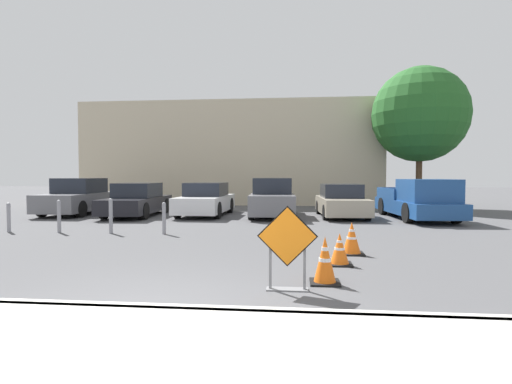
% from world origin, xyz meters
% --- Properties ---
extents(ground_plane, '(96.00, 96.00, 0.00)m').
position_xyz_m(ground_plane, '(0.00, 10.00, 0.00)').
color(ground_plane, '#4C4C4F').
extents(sidewalk_strip, '(26.92, 2.33, 0.14)m').
position_xyz_m(sidewalk_strip, '(0.00, -1.17, 0.07)').
color(sidewalk_strip, beige).
rests_on(sidewalk_strip, ground_plane).
extents(curb_lip, '(26.92, 0.20, 0.14)m').
position_xyz_m(curb_lip, '(0.00, 0.00, 0.07)').
color(curb_lip, beige).
rests_on(curb_lip, ground_plane).
extents(road_closed_sign, '(0.91, 0.20, 1.29)m').
position_xyz_m(road_closed_sign, '(1.73, 1.28, 0.70)').
color(road_closed_sign, black).
rests_on(road_closed_sign, ground_plane).
extents(traffic_cone_nearest, '(0.48, 0.48, 0.76)m').
position_xyz_m(traffic_cone_nearest, '(2.32, 1.77, 0.37)').
color(traffic_cone_nearest, black).
rests_on(traffic_cone_nearest, ground_plane).
extents(traffic_cone_second, '(0.49, 0.49, 0.62)m').
position_xyz_m(traffic_cone_second, '(2.70, 3.16, 0.30)').
color(traffic_cone_second, black).
rests_on(traffic_cone_second, ground_plane).
extents(traffic_cone_third, '(0.53, 0.53, 0.71)m').
position_xyz_m(traffic_cone_third, '(3.08, 4.26, 0.35)').
color(traffic_cone_third, black).
rests_on(traffic_cone_third, ground_plane).
extents(parked_car_nearest, '(1.97, 4.59, 1.63)m').
position_xyz_m(parked_car_nearest, '(-7.96, 12.53, 0.75)').
color(parked_car_nearest, slate).
rests_on(parked_car_nearest, ground_plane).
extents(parked_car_second, '(2.00, 4.73, 1.43)m').
position_xyz_m(parked_car_second, '(-5.03, 12.04, 0.66)').
color(parked_car_second, black).
rests_on(parked_car_second, ground_plane).
extents(parked_car_third, '(1.93, 4.46, 1.43)m').
position_xyz_m(parked_car_third, '(-2.09, 12.53, 0.67)').
color(parked_car_third, silver).
rests_on(parked_car_third, ground_plane).
extents(parked_car_fourth, '(2.04, 4.70, 1.64)m').
position_xyz_m(parked_car_fourth, '(0.84, 12.44, 0.75)').
color(parked_car_fourth, slate).
rests_on(parked_car_fourth, ground_plane).
extents(parked_car_fifth, '(1.99, 4.24, 1.39)m').
position_xyz_m(parked_car_fifth, '(3.77, 12.45, 0.64)').
color(parked_car_fifth, '#A39984').
rests_on(parked_car_fifth, ground_plane).
extents(pickup_truck, '(2.22, 5.52, 1.61)m').
position_xyz_m(pickup_truck, '(6.73, 11.70, 0.72)').
color(pickup_truck, navy).
rests_on(pickup_truck, ground_plane).
extents(bollard_nearest, '(0.12, 0.12, 0.95)m').
position_xyz_m(bollard_nearest, '(-2.04, 6.78, 0.50)').
color(bollard_nearest, gray).
rests_on(bollard_nearest, ground_plane).
extents(bollard_second, '(0.12, 0.12, 1.06)m').
position_xyz_m(bollard_second, '(-3.69, 6.78, 0.56)').
color(bollard_second, gray).
rests_on(bollard_second, ground_plane).
extents(bollard_third, '(0.12, 0.12, 1.00)m').
position_xyz_m(bollard_third, '(-5.34, 6.78, 0.53)').
color(bollard_third, gray).
rests_on(bollard_third, ground_plane).
extents(bollard_fourth, '(0.12, 0.12, 0.91)m').
position_xyz_m(bollard_fourth, '(-6.99, 6.78, 0.48)').
color(bollard_fourth, gray).
rests_on(bollard_fourth, ground_plane).
extents(building_facade_backdrop, '(18.24, 5.00, 6.22)m').
position_xyz_m(building_facade_backdrop, '(-2.20, 20.92, 3.11)').
color(building_facade_backdrop, beige).
rests_on(building_facade_backdrop, ground_plane).
extents(street_tree_behind_lot, '(4.98, 4.98, 7.46)m').
position_xyz_m(street_tree_behind_lot, '(8.34, 17.23, 4.96)').
color(street_tree_behind_lot, '#513823').
rests_on(street_tree_behind_lot, ground_plane).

